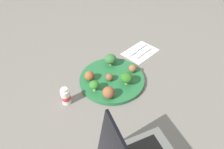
{
  "coord_description": "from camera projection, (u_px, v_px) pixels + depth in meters",
  "views": [
    {
      "loc": [
        0.46,
        0.39,
        0.59
      ],
      "look_at": [
        0.0,
        0.0,
        0.04
      ],
      "focal_mm": 31.16,
      "sensor_mm": 36.0,
      "label": 1
    }
  ],
  "objects": [
    {
      "name": "ground_plane",
      "position": [
        112.0,
        81.0,
        0.85
      ],
      "size": [
        4.0,
        4.0,
        0.0
      ],
      "primitive_type": "plane",
      "color": "slate"
    },
    {
      "name": "meatball_back_right",
      "position": [
        109.0,
        92.0,
        0.74
      ],
      "size": [
        0.05,
        0.05,
        0.05
      ],
      "primitive_type": "sphere",
      "color": "brown",
      "rests_on": "plate"
    },
    {
      "name": "napkin",
      "position": [
        140.0,
        52.0,
        1.0
      ],
      "size": [
        0.18,
        0.13,
        0.01
      ],
      "primitive_type": "cube",
      "rotation": [
        0.0,
        0.0,
        -0.09
      ],
      "color": "white",
      "rests_on": "ground_plane"
    },
    {
      "name": "meatball_mid_left",
      "position": [
        133.0,
        68.0,
        0.86
      ],
      "size": [
        0.04,
        0.04,
        0.04
      ],
      "primitive_type": "sphere",
      "color": "brown",
      "rests_on": "plate"
    },
    {
      "name": "meatball_front_left",
      "position": [
        90.0,
        76.0,
        0.82
      ],
      "size": [
        0.04,
        0.04,
        0.04
      ],
      "primitive_type": "sphere",
      "color": "brown",
      "rests_on": "plate"
    },
    {
      "name": "fork",
      "position": [
        142.0,
        53.0,
        0.98
      ],
      "size": [
        0.12,
        0.03,
        0.01
      ],
      "color": "silver",
      "rests_on": "napkin"
    },
    {
      "name": "broccoli_floret_mid_left",
      "position": [
        127.0,
        78.0,
        0.79
      ],
      "size": [
        0.05,
        0.05,
        0.05
      ],
      "color": "#91CA7F",
      "rests_on": "plate"
    },
    {
      "name": "plate",
      "position": [
        112.0,
        79.0,
        0.84
      ],
      "size": [
        0.28,
        0.28,
        0.02
      ],
      "primitive_type": "cylinder",
      "color": "#236638",
      "rests_on": "ground_plane"
    },
    {
      "name": "broccoli_floret_far_rim",
      "position": [
        94.0,
        85.0,
        0.76
      ],
      "size": [
        0.04,
        0.04,
        0.05
      ],
      "color": "#A7CC79",
      "rests_on": "plate"
    },
    {
      "name": "knife",
      "position": [
        137.0,
        50.0,
        1.0
      ],
      "size": [
        0.15,
        0.03,
        0.01
      ],
      "color": "silver",
      "rests_on": "napkin"
    },
    {
      "name": "yogurt_bottle",
      "position": [
        66.0,
        96.0,
        0.74
      ],
      "size": [
        0.04,
        0.04,
        0.08
      ],
      "color": "white",
      "rests_on": "ground_plane"
    },
    {
      "name": "meatball_back_left",
      "position": [
        110.0,
        78.0,
        0.82
      ],
      "size": [
        0.03,
        0.03,
        0.03
      ],
      "primitive_type": "sphere",
      "color": "brown",
      "rests_on": "plate"
    },
    {
      "name": "broccoli_floret_near_rim",
      "position": [
        110.0,
        59.0,
        0.88
      ],
      "size": [
        0.05,
        0.05,
        0.05
      ],
      "color": "#90C56A",
      "rests_on": "plate"
    }
  ]
}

